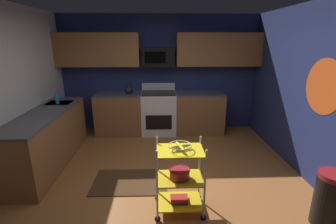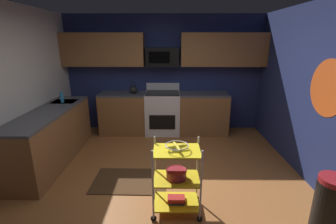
# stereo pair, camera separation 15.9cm
# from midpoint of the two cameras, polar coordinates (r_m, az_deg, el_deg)

# --- Properties ---
(floor) EXTENTS (4.40, 4.80, 0.04)m
(floor) POSITION_cam_midpoint_polar(r_m,az_deg,el_deg) (3.74, -2.90, -16.98)
(floor) COLOR #995B2D
(floor) RESTS_ON ground
(wall_back) EXTENTS (4.52, 0.06, 2.60)m
(wall_back) POSITION_cam_midpoint_polar(r_m,az_deg,el_deg) (5.59, -2.84, 8.99)
(wall_back) COLOR navy
(wall_back) RESTS_ON ground
(wall_right) EXTENTS (0.06, 4.80, 2.60)m
(wall_right) POSITION_cam_midpoint_polar(r_m,az_deg,el_deg) (3.86, 32.03, 2.91)
(wall_right) COLOR navy
(wall_right) RESTS_ON ground
(wall_flower_decal) EXTENTS (0.00, 0.76, 0.76)m
(wall_flower_decal) POSITION_cam_midpoint_polar(r_m,az_deg,el_deg) (3.82, 31.99, 5.09)
(wall_flower_decal) COLOR #E5591E
(counter_run) EXTENTS (3.62, 2.80, 0.92)m
(counter_run) POSITION_cam_midpoint_polar(r_m,az_deg,el_deg) (4.95, -12.54, -2.41)
(counter_run) COLOR brown
(counter_run) RESTS_ON ground
(oven_range) EXTENTS (0.76, 0.65, 1.10)m
(oven_range) POSITION_cam_midpoint_polar(r_m,az_deg,el_deg) (5.45, -3.06, -0.08)
(oven_range) COLOR white
(oven_range) RESTS_ON ground
(upper_cabinets) EXTENTS (4.40, 0.33, 0.70)m
(upper_cabinets) POSITION_cam_midpoint_polar(r_m,az_deg,el_deg) (5.35, -2.88, 14.55)
(upper_cabinets) COLOR brown
(microwave) EXTENTS (0.70, 0.39, 0.40)m
(microwave) POSITION_cam_midpoint_polar(r_m,az_deg,el_deg) (5.33, -3.26, 12.93)
(microwave) COLOR black
(rolling_cart) EXTENTS (0.61, 0.41, 0.91)m
(rolling_cart) POSITION_cam_midpoint_polar(r_m,az_deg,el_deg) (3.01, 1.21, -15.46)
(rolling_cart) COLOR silver
(rolling_cart) RESTS_ON ground
(fruit_bowl) EXTENTS (0.27, 0.27, 0.07)m
(fruit_bowl) POSITION_cam_midpoint_polar(r_m,az_deg,el_deg) (2.81, 1.26, -8.14)
(fruit_bowl) COLOR silver
(fruit_bowl) RESTS_ON rolling_cart
(mixing_bowl_large) EXTENTS (0.25, 0.25, 0.11)m
(mixing_bowl_large) POSITION_cam_midpoint_polar(r_m,az_deg,el_deg) (2.97, 1.18, -14.38)
(mixing_bowl_large) COLOR maroon
(mixing_bowl_large) RESTS_ON rolling_cart
(book_stack) EXTENTS (0.22, 0.17, 0.05)m
(book_stack) POSITION_cam_midpoint_polar(r_m,az_deg,el_deg) (3.18, 1.17, -20.03)
(book_stack) COLOR #1E4C8C
(book_stack) RESTS_ON rolling_cart
(kettle) EXTENTS (0.21, 0.18, 0.26)m
(kettle) POSITION_cam_midpoint_polar(r_m,az_deg,el_deg) (5.37, -10.07, 5.14)
(kettle) COLOR black
(kettle) RESTS_ON counter_run
(dish_soap_bottle) EXTENTS (0.06, 0.06, 0.20)m
(dish_soap_bottle) POSITION_cam_midpoint_polar(r_m,az_deg,el_deg) (4.90, -25.72, 2.90)
(dish_soap_bottle) COLOR #2D8CBF
(dish_soap_bottle) RESTS_ON counter_run
(trash_can) EXTENTS (0.34, 0.42, 0.66)m
(trash_can) POSITION_cam_midpoint_polar(r_m,az_deg,el_deg) (3.37, 32.94, -17.12)
(trash_can) COLOR black
(trash_can) RESTS_ON ground
(floor_rug) EXTENTS (1.11, 0.72, 0.01)m
(floor_rug) POSITION_cam_midpoint_polar(r_m,az_deg,el_deg) (3.82, -10.19, -15.98)
(floor_rug) COLOR #472D19
(floor_rug) RESTS_ON ground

